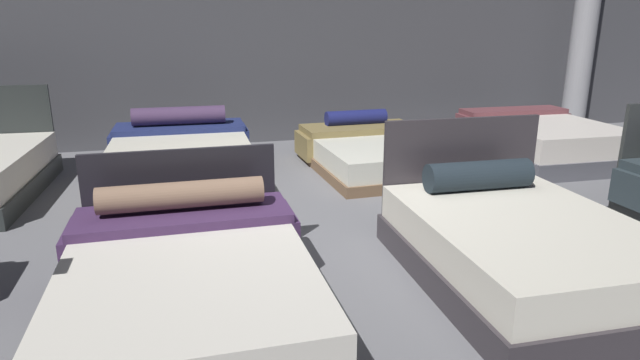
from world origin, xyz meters
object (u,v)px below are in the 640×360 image
(bed_1, at_px, (188,286))
(bed_7, at_px, (542,140))
(bed_2, at_px, (520,244))
(bed_6, at_px, (374,152))
(support_pillar, at_px, (585,21))
(bed_5, at_px, (181,160))

(bed_1, height_order, bed_7, bed_1)
(bed_2, xyz_separation_m, bed_6, (0.04, 3.05, -0.05))
(bed_1, height_order, bed_2, bed_2)
(support_pillar, bearing_deg, bed_2, -132.08)
(bed_5, height_order, bed_6, bed_5)
(bed_7, relative_size, support_pillar, 0.57)
(bed_2, distance_m, bed_7, 3.74)
(bed_7, bearing_deg, bed_1, -145.88)
(bed_7, bearing_deg, bed_5, 179.87)
(bed_1, xyz_separation_m, bed_6, (2.29, 3.11, -0.05))
(bed_7, bearing_deg, bed_2, -127.39)
(bed_1, distance_m, support_pillar, 7.72)
(bed_1, xyz_separation_m, bed_7, (4.58, 2.98, 0.01))
(bed_7, xyz_separation_m, support_pillar, (1.59, 1.41, 1.50))
(bed_1, bearing_deg, bed_2, 1.00)
(bed_2, relative_size, bed_5, 0.94)
(bed_6, bearing_deg, support_pillar, 15.95)
(support_pillar, bearing_deg, bed_5, -168.00)
(bed_5, bearing_deg, bed_2, -52.41)
(bed_1, distance_m, bed_6, 3.86)
(bed_1, relative_size, bed_2, 0.98)
(bed_5, relative_size, bed_7, 1.07)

